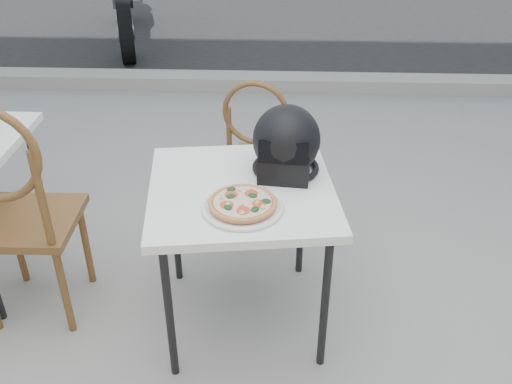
{
  "coord_description": "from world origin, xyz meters",
  "views": [
    {
      "loc": [
        0.1,
        -1.97,
        1.94
      ],
      "look_at": [
        0.02,
        -0.08,
        0.77
      ],
      "focal_mm": 40.0,
      "sensor_mm": 36.0,
      "label": 1
    }
  ],
  "objects_px": {
    "plate": "(243,207)",
    "helmet": "(286,144)",
    "pizza": "(243,203)",
    "cafe_table_main": "(242,200)",
    "cafe_chair_side": "(14,205)",
    "cafe_chair_main": "(259,148)"
  },
  "relations": [
    {
      "from": "helmet",
      "to": "cafe_chair_side",
      "type": "distance_m",
      "value": 1.18
    },
    {
      "from": "helmet",
      "to": "cafe_chair_side",
      "type": "relative_size",
      "value": 0.29
    },
    {
      "from": "cafe_table_main",
      "to": "plate",
      "type": "height_order",
      "value": "plate"
    },
    {
      "from": "plate",
      "to": "cafe_chair_side",
      "type": "relative_size",
      "value": 0.3
    },
    {
      "from": "plate",
      "to": "helmet",
      "type": "relative_size",
      "value": 1.05
    },
    {
      "from": "pizza",
      "to": "cafe_chair_main",
      "type": "bearing_deg",
      "value": 87.98
    },
    {
      "from": "helmet",
      "to": "cafe_chair_side",
      "type": "height_order",
      "value": "cafe_chair_side"
    },
    {
      "from": "plate",
      "to": "pizza",
      "type": "relative_size",
      "value": 0.98
    },
    {
      "from": "pizza",
      "to": "cafe_chair_side",
      "type": "distance_m",
      "value": 1.0
    },
    {
      "from": "cafe_chair_main",
      "to": "pizza",
      "type": "bearing_deg",
      "value": 99.14
    },
    {
      "from": "cafe_table_main",
      "to": "cafe_chair_side",
      "type": "xyz_separation_m",
      "value": [
        -0.96,
        -0.03,
        -0.03
      ]
    },
    {
      "from": "cafe_table_main",
      "to": "pizza",
      "type": "height_order",
      "value": "pizza"
    },
    {
      "from": "plate",
      "to": "pizza",
      "type": "height_order",
      "value": "pizza"
    },
    {
      "from": "helmet",
      "to": "pizza",
      "type": "bearing_deg",
      "value": -112.65
    },
    {
      "from": "cafe_table_main",
      "to": "pizza",
      "type": "xyz_separation_m",
      "value": [
        0.02,
        -0.17,
        0.1
      ]
    },
    {
      "from": "cafe_table_main",
      "to": "plate",
      "type": "distance_m",
      "value": 0.19
    },
    {
      "from": "cafe_chair_main",
      "to": "cafe_chair_side",
      "type": "bearing_deg",
      "value": 48.45
    },
    {
      "from": "pizza",
      "to": "cafe_table_main",
      "type": "bearing_deg",
      "value": 95.08
    },
    {
      "from": "plate",
      "to": "cafe_chair_side",
      "type": "distance_m",
      "value": 0.99
    },
    {
      "from": "helmet",
      "to": "cafe_chair_side",
      "type": "xyz_separation_m",
      "value": [
        -1.15,
        -0.17,
        -0.22
      ]
    },
    {
      "from": "pizza",
      "to": "helmet",
      "type": "bearing_deg",
      "value": 61.54
    },
    {
      "from": "helmet",
      "to": "cafe_chair_main",
      "type": "height_order",
      "value": "helmet"
    }
  ]
}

